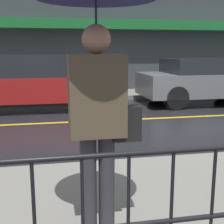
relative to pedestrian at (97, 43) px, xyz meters
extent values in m
plane|color=black|center=(1.74, 4.71, -1.74)|extent=(80.00, 80.00, 0.00)
cube|color=gray|center=(1.74, 8.66, -1.67)|extent=(28.00, 1.81, 0.13)
cube|color=gold|center=(1.74, 4.71, -1.74)|extent=(25.20, 0.12, 0.01)
cube|color=#383D42|center=(1.74, 9.72, 1.61)|extent=(28.00, 0.30, 6.69)
cube|color=#196B2D|center=(1.74, 9.29, 0.86)|extent=(16.80, 0.55, 0.35)
cylinder|color=black|center=(-0.21, -0.69, -1.15)|extent=(0.02, 0.02, 0.91)
cylinder|color=black|center=(0.09, -0.69, -1.15)|extent=(0.02, 0.02, 0.91)
cylinder|color=black|center=(0.39, -0.69, -1.15)|extent=(0.02, 0.02, 0.91)
cylinder|color=black|center=(0.69, -0.69, -1.15)|extent=(0.02, 0.02, 0.91)
cylinder|color=#333338|center=(-0.09, 0.00, -1.18)|extent=(0.14, 0.14, 0.85)
cylinder|color=#333338|center=(0.07, 0.00, -1.18)|extent=(0.14, 0.14, 0.85)
cube|color=brown|center=(-0.01, 0.00, -0.43)|extent=(0.46, 0.28, 0.67)
sphere|color=tan|center=(-0.01, 0.00, 0.03)|extent=(0.23, 0.23, 0.23)
cylinder|color=#262628|center=(-0.01, 0.00, -0.05)|extent=(0.02, 0.02, 0.75)
cube|color=black|center=(0.25, 0.00, -0.67)|extent=(0.24, 0.12, 0.30)
cube|color=maroon|center=(-0.93, 6.52, -1.11)|extent=(4.56, 1.75, 0.66)
cube|color=#1E2328|center=(-1.11, 6.52, -0.49)|extent=(2.37, 1.61, 0.58)
cylinder|color=black|center=(0.48, 7.28, -1.39)|extent=(0.70, 0.22, 0.70)
cylinder|color=black|center=(0.48, 5.75, -1.39)|extent=(0.70, 0.22, 0.70)
cube|color=slate|center=(4.35, 6.52, -1.11)|extent=(3.94, 1.85, 0.68)
cube|color=#1E2328|center=(4.19, 6.52, -0.55)|extent=(2.05, 1.70, 0.44)
cylinder|color=black|center=(5.57, 7.33, -1.40)|extent=(0.68, 0.22, 0.68)
cylinder|color=black|center=(3.12, 7.33, -1.40)|extent=(0.68, 0.22, 0.68)
cylinder|color=black|center=(3.12, 5.70, -1.40)|extent=(0.68, 0.22, 0.68)
camera|label=1|loc=(-0.38, -2.51, -0.05)|focal=50.00mm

